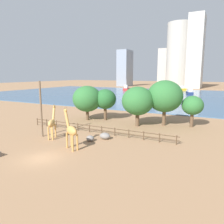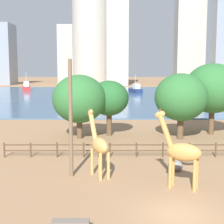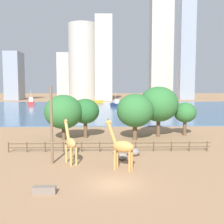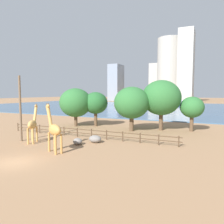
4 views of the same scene
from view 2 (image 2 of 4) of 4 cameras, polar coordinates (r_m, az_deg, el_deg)
The scene contains 20 objects.
ground_plane at distance 97.86m, azimuth 1.87°, elevation 2.77°, with size 400.00×400.00×0.00m, color #9E7551.
harbor_water at distance 94.87m, azimuth 1.93°, elevation 2.68°, with size 180.00×86.00×0.20m, color #3D6084.
giraffe_tall at distance 22.82m, azimuth 11.26°, elevation -6.47°, with size 3.18×1.96×5.23m.
giraffe_companion at distance 24.83m, azimuth -2.36°, elevation -5.49°, with size 1.97×3.16×4.91m.
utility_pole at distance 24.61m, azimuth -7.07°, elevation -1.11°, with size 0.28×0.28×8.46m, color brown.
boulder_near_fence at distance 27.02m, azimuth 10.31°, elevation -8.72°, with size 1.13×1.08×0.81m, color gray.
boulder_by_pole at distance 29.01m, azimuth 12.38°, elevation -7.52°, with size 1.62×1.25×0.93m, color gray.
enclosure_fence at distance 30.52m, azimuth 6.29°, elevation -6.08°, with size 26.12×0.14×1.30m.
tree_left_large at distance 41.77m, azimuth 16.19°, elevation 3.78°, with size 6.46×6.46×8.36m.
tree_right_tall at distance 37.92m, azimuth -5.66°, elevation 2.16°, with size 5.92×5.92×7.10m.
tree_left_small at distance 39.48m, azimuth -0.66°, elevation 2.27°, with size 4.51×4.51×6.40m.
tree_right_small at distance 38.17m, azimuth 11.22°, elevation 2.40°, with size 5.78×5.78×7.25m.
boat_ferry at distance 105.70m, azimuth 3.78°, elevation 3.73°, with size 4.12×6.76×5.73m.
boat_sailboat at distance 127.76m, azimuth -0.53°, elevation 4.37°, with size 6.37×6.02×2.84m.
boat_tug at distance 119.13m, azimuth -14.22°, elevation 3.98°, with size 4.13×7.54×6.42m.
boat_barge at distance 119.17m, azimuth -5.06°, elevation 3.99°, with size 4.51×1.69×1.98m.
skyline_tower_needle at distance 169.29m, azimuth -17.66°, elevation 9.09°, with size 8.34×13.98×27.90m, color gray.
skyline_tower_glass at distance 182.58m, azimuth -6.57°, elevation 9.47°, with size 15.15×13.84×29.41m, color #ADA89E.
skyline_block_right at distance 158.97m, azimuth 0.70°, elevation 13.09°, with size 9.52×15.19×47.40m, color #B7B2A8.
skyline_tower_short at distance 169.20m, azimuth -3.72°, elevation 12.42°, with size 17.96×17.96×45.60m, color #ADA89E.
Camera 2 is at (-3.50, -17.49, 7.83)m, focal length 55.00 mm.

